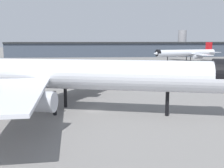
% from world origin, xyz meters
% --- Properties ---
extents(ground, '(900.00, 900.00, 0.00)m').
position_xyz_m(ground, '(0.00, 0.00, 0.00)').
color(ground, slate).
extents(airliner_near_gate, '(64.82, 58.84, 17.02)m').
position_xyz_m(airliner_near_gate, '(-4.39, -0.53, 7.50)').
color(airliner_near_gate, silver).
rests_on(airliner_near_gate, ground).
extents(airliner_far_taxiway, '(46.67, 41.87, 12.74)m').
position_xyz_m(airliner_far_taxiway, '(47.02, 127.63, 5.61)').
color(airliner_far_taxiway, silver).
rests_on(airliner_far_taxiway, ground).
extents(terminal_building, '(195.07, 45.68, 22.45)m').
position_xyz_m(terminal_building, '(5.49, 180.13, 6.39)').
color(terminal_building, '#3D4756').
rests_on(terminal_building, ground).
extents(baggage_tug_wing, '(2.60, 3.51, 1.85)m').
position_xyz_m(baggage_tug_wing, '(23.57, 26.17, 0.97)').
color(baggage_tug_wing, black).
rests_on(baggage_tug_wing, ground).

